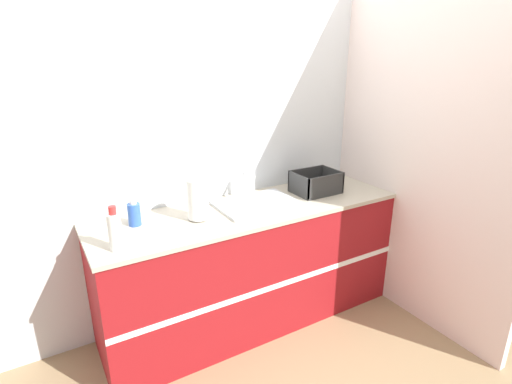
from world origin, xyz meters
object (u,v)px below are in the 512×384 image
Objects in this scene: bottle_blue at (134,214)px; bottle_white_spray at (115,231)px; sink at (256,203)px; dish_rack at (316,185)px; paper_towel_roll at (198,199)px.

bottle_blue is 0.34m from bottle_white_spray.
sink is 1.05m from bottle_white_spray.
bottle_white_spray reaches higher than sink.
sink is 0.54m from dish_rack.
sink is 0.86m from bottle_blue.
dish_rack is 1.97× the size of bottle_blue.
bottle_white_spray is at bearing -121.33° from bottle_blue.
dish_rack is at bearing 0.06° from sink.
sink reaches higher than dish_rack.
dish_rack is at bearing 7.46° from bottle_white_spray.
dish_rack is 1.58m from bottle_white_spray.
bottle_blue is at bearing 58.67° from bottle_white_spray.
bottle_blue is (-0.39, 0.12, -0.06)m from paper_towel_roll.
sink is at bearing 11.29° from bottle_white_spray.
sink is 2.07× the size of paper_towel_roll.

